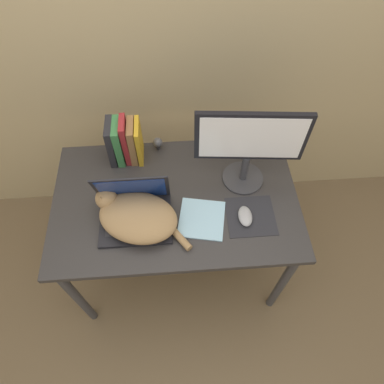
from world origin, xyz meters
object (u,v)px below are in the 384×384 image
(laptop, at_px, (135,211))
(cat, at_px, (136,216))
(computer_mouse, at_px, (245,216))
(notepad, at_px, (202,219))
(external_monitor, at_px, (249,145))
(book_row, at_px, (124,142))
(webcam, at_px, (158,143))

(laptop, distance_m, cat, 0.04)
(computer_mouse, bearing_deg, notepad, 177.72)
(external_monitor, bearing_deg, laptop, -161.09)
(cat, bearing_deg, laptop, 100.91)
(external_monitor, height_order, book_row, external_monitor)
(laptop, height_order, notepad, laptop)
(external_monitor, bearing_deg, computer_mouse, -96.33)
(book_row, bearing_deg, computer_mouse, -36.72)
(cat, height_order, computer_mouse, cat)
(computer_mouse, relative_size, book_row, 0.43)
(cat, height_order, external_monitor, external_monitor)
(computer_mouse, distance_m, webcam, 0.60)
(external_monitor, relative_size, notepad, 2.00)
(notepad, bearing_deg, cat, 179.15)
(laptop, distance_m, book_row, 0.37)
(computer_mouse, bearing_deg, webcam, 130.65)
(notepad, distance_m, webcam, 0.49)
(notepad, bearing_deg, external_monitor, 44.14)
(laptop, bearing_deg, computer_mouse, -5.18)
(notepad, bearing_deg, webcam, 113.23)
(book_row, bearing_deg, notepad, -48.85)
(book_row, bearing_deg, laptop, -82.01)
(laptop, bearing_deg, notepad, -7.08)
(computer_mouse, relative_size, webcam, 1.45)
(laptop, relative_size, computer_mouse, 3.04)
(book_row, height_order, webcam, book_row)
(laptop, bearing_deg, book_row, 97.99)
(external_monitor, xyz_separation_m, webcam, (-0.41, 0.23, -0.20))
(cat, distance_m, webcam, 0.45)
(computer_mouse, xyz_separation_m, notepad, (-0.20, 0.01, -0.01))
(external_monitor, xyz_separation_m, book_row, (-0.57, 0.19, -0.14))
(notepad, bearing_deg, book_row, 131.15)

